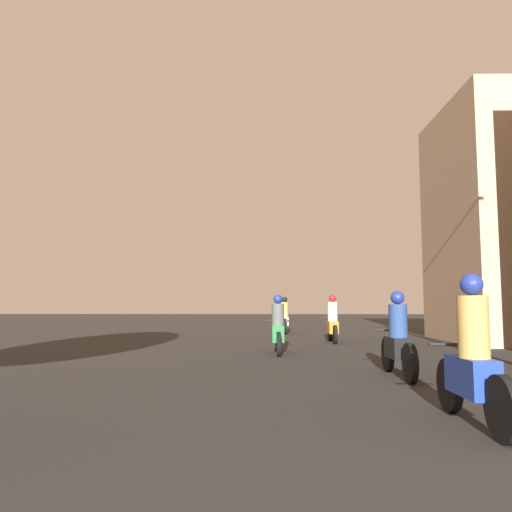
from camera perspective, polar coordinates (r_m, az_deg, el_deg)
motorcycle_blue at (r=5.90m, az=23.50°, el=-11.29°), size 0.60×1.99×1.61m
motorcycle_black at (r=9.29m, az=15.90°, el=-9.42°), size 0.60×2.14×1.51m
motorcycle_green at (r=13.02m, az=2.53°, el=-8.39°), size 0.60×2.00×1.52m
motorcycle_orange at (r=16.86m, az=8.74°, el=-7.62°), size 0.60×1.88×1.57m
motorcycle_silver at (r=21.72m, az=3.30°, el=-7.17°), size 0.60×2.11×1.57m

